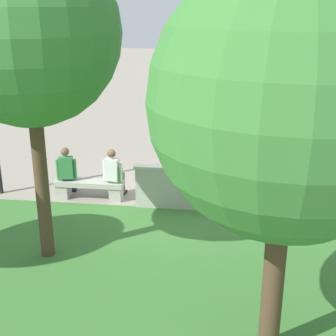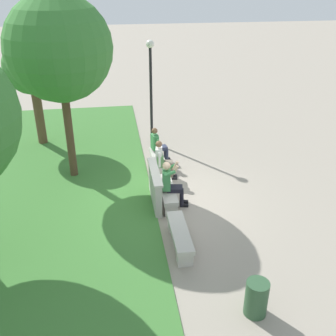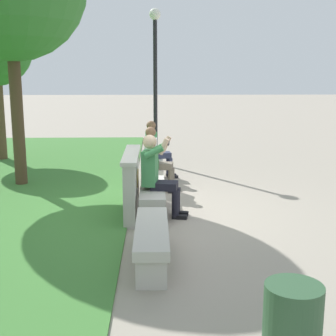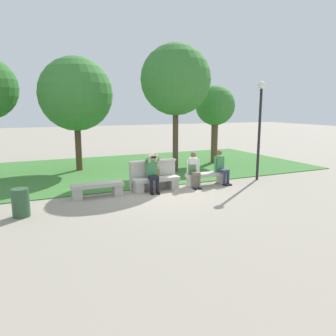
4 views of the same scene
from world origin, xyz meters
name	(u,v)px [view 3 (image 3 of 4)]	position (x,y,z in m)	size (l,w,h in m)	color
ground_plane	(153,213)	(0.00, 0.00, 0.00)	(80.00, 80.00, 0.00)	gray
bench_main	(152,239)	(-2.02, 0.00, 0.29)	(1.65, 0.40, 0.45)	#B7B2A8
bench_near	(153,196)	(0.00, 0.00, 0.29)	(1.65, 0.40, 0.45)	#B7B2A8
bench_mid	(153,170)	(2.02, 0.00, 0.29)	(1.65, 0.40, 0.45)	#B7B2A8
backrest_wall_with_plaque	(132,183)	(0.00, 0.34, 0.52)	(1.72, 0.24, 1.01)	#B7B2A8
person_photographer	(157,171)	(-0.17, -0.08, 0.74)	(0.52, 0.76, 1.32)	black
person_distant	(156,157)	(1.43, -0.07, 0.67)	(0.47, 0.71, 1.26)	black
person_companion	(156,148)	(2.57, -0.06, 0.67)	(0.48, 0.72, 1.26)	black
backpack	(152,160)	(1.36, 0.01, 0.63)	(0.28, 0.24, 0.43)	#4C7F47
trash_bin	(292,332)	(-4.26, -1.07, 0.38)	(0.44, 0.44, 0.75)	#2D5133
lamp_post	(155,64)	(4.28, -0.05, 2.48)	(0.28, 0.28, 3.78)	black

